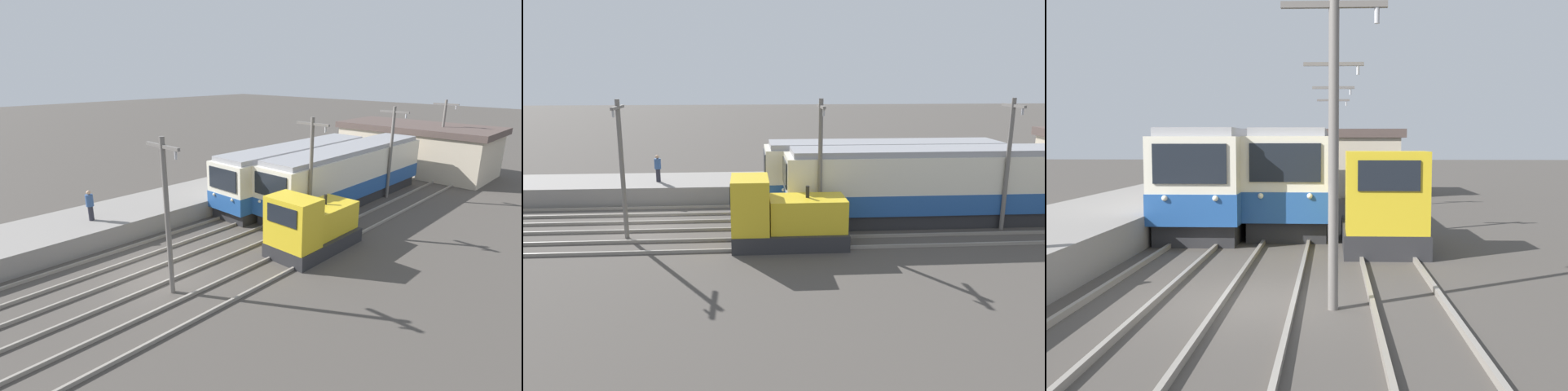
{
  "view_description": "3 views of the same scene",
  "coord_description": "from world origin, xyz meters",
  "views": [
    {
      "loc": [
        14.1,
        -8.26,
        8.38
      ],
      "look_at": [
        -0.44,
        6.73,
        1.95
      ],
      "focal_mm": 28.0,
      "sensor_mm": 36.0,
      "label": 1
    },
    {
      "loc": [
        24.02,
        5.0,
        7.22
      ],
      "look_at": [
        1.11,
        6.67,
        1.7
      ],
      "focal_mm": 35.0,
      "sensor_mm": 36.0,
      "label": 2
    },
    {
      "loc": [
        1.69,
        -12.14,
        3.26
      ],
      "look_at": [
        0.89,
        6.72,
        1.6
      ],
      "focal_mm": 42.0,
      "sensor_mm": 36.0,
      "label": 3
    }
  ],
  "objects": [
    {
      "name": "track_right",
      "position": [
        3.2,
        0.0,
        0.07
      ],
      "size": [
        1.54,
        60.0,
        0.14
      ],
      "color": "gray",
      "rests_on": "ground"
    },
    {
      "name": "catenary_mast_mid",
      "position": [
        1.71,
        8.26,
        3.4
      ],
      "size": [
        2.0,
        0.2,
        6.17
      ],
      "color": "slate",
      "rests_on": "ground"
    },
    {
      "name": "catenary_mast_far",
      "position": [
        1.71,
        17.0,
        3.4
      ],
      "size": [
        2.0,
        0.2,
        6.17
      ],
      "color": "slate",
      "rests_on": "ground"
    },
    {
      "name": "track_center",
      "position": [
        0.2,
        0.0,
        0.07
      ],
      "size": [
        1.54,
        60.0,
        0.14
      ],
      "color": "gray",
      "rests_on": "ground"
    },
    {
      "name": "station_building",
      "position": [
        -0.41,
        26.0,
        2.03
      ],
      "size": [
        12.6,
        6.3,
        4.01
      ],
      "color": "beige",
      "rests_on": "ground"
    },
    {
      "name": "shunting_locomotive",
      "position": [
        3.2,
        6.46,
        1.21
      ],
      "size": [
        2.4,
        4.93,
        3.0
      ],
      "color": "#28282B",
      "rests_on": "ground"
    },
    {
      "name": "track_left",
      "position": [
        -2.6,
        0.0,
        0.07
      ],
      "size": [
        1.54,
        60.0,
        0.14
      ],
      "color": "gray",
      "rests_on": "ground"
    },
    {
      "name": "catenary_mast_distant",
      "position": [
        1.71,
        25.74,
        3.4
      ],
      "size": [
        2.0,
        0.2,
        6.17
      ],
      "color": "slate",
      "rests_on": "ground"
    },
    {
      "name": "commuter_train_center",
      "position": [
        0.2,
        14.23,
        1.73
      ],
      "size": [
        2.84,
        15.01,
        3.72
      ],
      "color": "#28282B",
      "rests_on": "ground"
    },
    {
      "name": "commuter_train_left",
      "position": [
        -2.6,
        12.34,
        1.72
      ],
      "size": [
        2.84,
        12.98,
        3.71
      ],
      "color": "#28282B",
      "rests_on": "ground"
    },
    {
      "name": "catenary_mast_near",
      "position": [
        1.71,
        -0.48,
        3.4
      ],
      "size": [
        2.0,
        0.2,
        6.17
      ],
      "color": "slate",
      "rests_on": "ground"
    },
    {
      "name": "ground_plane",
      "position": [
        0.0,
        0.0,
        0.0
      ],
      "size": [
        200.0,
        200.0,
        0.0
      ],
      "primitive_type": "plane",
      "color": "#47423D"
    }
  ]
}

